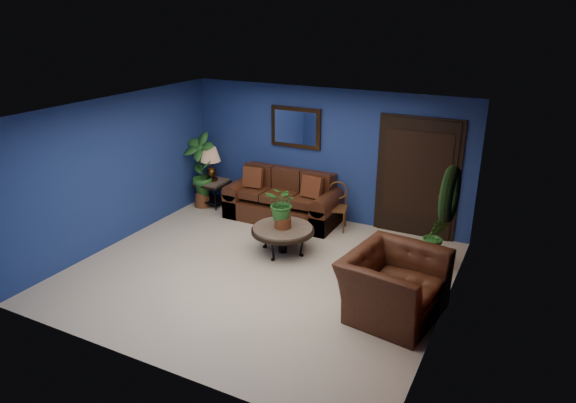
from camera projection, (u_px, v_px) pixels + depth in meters
The scene contains 18 objects.
floor at pixel (260, 271), 7.96m from camera, with size 5.50×5.50×0.00m, color beige.
wall_back at pixel (325, 155), 9.60m from camera, with size 5.50×0.04×2.50m, color navy.
wall_left at pixel (118, 170), 8.69m from camera, with size 0.04×5.00×2.50m, color navy.
wall_right_brick at pixel (450, 230), 6.35m from camera, with size 0.04×5.00×2.50m, color maroon.
ceiling at pixel (256, 111), 7.08m from camera, with size 5.50×5.00×0.02m, color white.
crown_molding at pixel (459, 137), 5.95m from camera, with size 0.03×5.00×0.14m, color white.
wall_mirror at pixel (296, 127), 9.66m from camera, with size 1.02×0.06×0.77m, color #452811.
closet_door at pixel (417, 179), 8.91m from camera, with size 1.44×0.06×2.18m, color black.
wreath at pixel (450, 194), 6.26m from camera, with size 0.72×0.72×0.16m, color black.
sofa at pixel (284, 203), 9.86m from camera, with size 2.15×0.93×0.97m.
coffee_table at pixel (283, 230), 8.46m from camera, with size 1.05×1.05×0.45m.
end_table at pixel (212, 186), 10.51m from camera, with size 0.58×0.58×0.53m.
table_lamp at pixel (211, 160), 10.31m from camera, with size 0.40×0.40×0.66m.
side_chair at pixel (337, 203), 9.37m from camera, with size 0.46×0.46×0.88m.
armchair at pixel (393, 285), 6.73m from camera, with size 1.31×1.14×0.85m, color #432213.
coffee_plant at pixel (283, 205), 8.30m from camera, with size 0.58×0.52×0.72m.
floor_plant at pixel (435, 240), 7.99m from camera, with size 0.45×0.39×0.86m.
tall_plant at pixel (201, 168), 10.30m from camera, with size 0.71×0.51×1.53m.
Camera 1 is at (3.60, -6.09, 3.84)m, focal length 32.00 mm.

